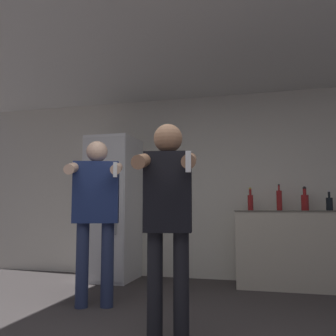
# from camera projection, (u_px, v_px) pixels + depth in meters

# --- Properties ---
(wall_back) EXTENTS (7.00, 0.06, 2.55)m
(wall_back) POSITION_uv_depth(u_px,v_px,m) (210.00, 186.00, 5.25)
(wall_back) COLOR beige
(wall_back) RESTS_ON ground_plane
(ceiling_slab) EXTENTS (7.00, 3.57, 0.05)m
(ceiling_slab) POSITION_uv_depth(u_px,v_px,m) (186.00, 53.00, 3.89)
(ceiling_slab) COLOR silver
(ceiling_slab) RESTS_ON wall_back
(refrigerator) EXTENTS (0.61, 0.76, 1.94)m
(refrigerator) POSITION_uv_depth(u_px,v_px,m) (113.00, 208.00, 5.16)
(refrigerator) COLOR white
(refrigerator) RESTS_ON ground_plane
(counter) EXTENTS (1.29, 0.61, 0.94)m
(counter) POSITION_uv_depth(u_px,v_px,m) (289.00, 249.00, 4.60)
(counter) COLOR #BCB29E
(counter) RESTS_ON ground_plane
(bottle_dark_rum) EXTENTS (0.07, 0.07, 0.34)m
(bottle_dark_rum) POSITION_uv_depth(u_px,v_px,m) (279.00, 200.00, 4.76)
(bottle_dark_rum) COLOR maroon
(bottle_dark_rum) RESTS_ON counter
(bottle_tall_gin) EXTENTS (0.07, 0.07, 0.30)m
(bottle_tall_gin) POSITION_uv_depth(u_px,v_px,m) (250.00, 201.00, 4.85)
(bottle_tall_gin) COLOR maroon
(bottle_tall_gin) RESTS_ON counter
(bottle_clear_vodka) EXTENTS (0.08, 0.08, 0.25)m
(bottle_clear_vodka) POSITION_uv_depth(u_px,v_px,m) (329.00, 203.00, 4.61)
(bottle_clear_vodka) COLOR black
(bottle_clear_vodka) RESTS_ON counter
(bottle_green_wine) EXTENTS (0.09, 0.09, 0.30)m
(bottle_green_wine) POSITION_uv_depth(u_px,v_px,m) (305.00, 201.00, 4.68)
(bottle_green_wine) COLOR maroon
(bottle_green_wine) RESTS_ON counter
(person_woman_foreground) EXTENTS (0.49, 0.53, 1.61)m
(person_woman_foreground) POSITION_uv_depth(u_px,v_px,m) (168.00, 207.00, 2.77)
(person_woman_foreground) COLOR black
(person_woman_foreground) RESTS_ON ground_plane
(person_man_side) EXTENTS (0.61, 0.58, 1.65)m
(person_man_side) POSITION_uv_depth(u_px,v_px,m) (96.00, 205.00, 3.75)
(person_man_side) COLOR navy
(person_man_side) RESTS_ON ground_plane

